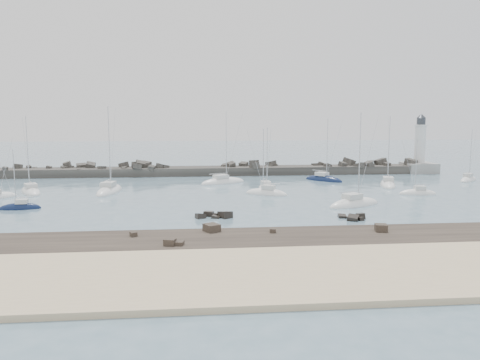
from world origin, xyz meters
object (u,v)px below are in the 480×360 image
(lighthouse, at_px, (419,159))
(sailboat_1, at_px, (31,192))
(sailboat_12, at_px, (468,180))
(sailboat_4, at_px, (223,182))
(sailboat_7, at_px, (354,205))
(sailboat_2, at_px, (20,208))
(sailboat_6, at_px, (266,189))
(sailboat_10, at_px, (388,185))
(sailboat_5, at_px, (267,194))
(sailboat_8, at_px, (323,180))
(sailboat_3, at_px, (109,192))
(sailboat_9, at_px, (418,194))

(lighthouse, relative_size, sailboat_1, 1.02)
(sailboat_1, relative_size, sailboat_12, 1.22)
(sailboat_4, xyz_separation_m, sailboat_12, (50.79, -1.41, 0.00))
(sailboat_4, distance_m, sailboat_12, 50.81)
(sailboat_7, height_order, sailboat_12, sailboat_7)
(sailboat_2, xyz_separation_m, sailboat_6, (37.67, 13.90, 0.01))
(sailboat_12, bearing_deg, sailboat_10, -164.09)
(sailboat_2, height_order, sailboat_5, sailboat_5)
(sailboat_5, distance_m, sailboat_8, 22.03)
(sailboat_1, xyz_separation_m, sailboat_12, (84.79, 7.50, 0.00))
(sailboat_1, xyz_separation_m, sailboat_6, (41.18, -1.11, 0.00))
(sailboat_2, height_order, sailboat_7, sailboat_7)
(sailboat_5, bearing_deg, sailboat_3, 169.45)
(sailboat_10, bearing_deg, sailboat_7, -124.83)
(sailboat_1, xyz_separation_m, sailboat_9, (66.14, -8.22, -0.00))
(lighthouse, xyz_separation_m, sailboat_9, (-15.66, -31.35, -2.95))
(sailboat_1, distance_m, sailboat_9, 66.65)
(sailboat_3, bearing_deg, sailboat_1, 176.38)
(lighthouse, bearing_deg, sailboat_8, -155.07)
(sailboat_5, bearing_deg, sailboat_2, -166.15)
(sailboat_1, height_order, sailboat_4, sailboat_4)
(sailboat_9, relative_size, sailboat_10, 0.71)
(sailboat_5, xyz_separation_m, sailboat_12, (44.28, 13.38, -0.01))
(lighthouse, distance_m, sailboat_3, 72.44)
(sailboat_1, bearing_deg, sailboat_8, 10.98)
(sailboat_2, relative_size, sailboat_8, 0.67)
(sailboat_5, height_order, sailboat_7, sailboat_7)
(sailboat_4, xyz_separation_m, sailboat_8, (21.03, 1.78, 0.01))
(sailboat_4, bearing_deg, sailboat_2, -141.90)
(lighthouse, bearing_deg, sailboat_3, -160.65)
(sailboat_8, distance_m, sailboat_10, 13.40)
(sailboat_3, bearing_deg, sailboat_8, 15.53)
(lighthouse, height_order, sailboat_3, sailboat_3)
(sailboat_6, relative_size, sailboat_7, 0.82)
(sailboat_5, xyz_separation_m, sailboat_10, (24.64, 7.78, 0.01))
(sailboat_3, distance_m, sailboat_12, 71.76)
(sailboat_2, height_order, sailboat_4, sailboat_4)
(sailboat_6, height_order, sailboat_9, sailboat_6)
(sailboat_7, distance_m, sailboat_9, 16.76)
(sailboat_8, bearing_deg, sailboat_5, -131.25)
(sailboat_6, bearing_deg, sailboat_3, 179.48)
(sailboat_1, height_order, sailboat_5, sailboat_1)
(sailboat_4, bearing_deg, lighthouse, 16.56)
(sailboat_2, xyz_separation_m, sailboat_8, (51.52, 25.69, 0.01))
(sailboat_5, relative_size, sailboat_9, 1.18)
(sailboat_9, bearing_deg, sailboat_8, 120.45)
(sailboat_6, height_order, sailboat_8, sailboat_8)
(sailboat_1, xyz_separation_m, sailboat_8, (55.03, 10.68, 0.00))
(sailboat_5, distance_m, sailboat_12, 46.26)
(sailboat_1, height_order, sailboat_6, sailboat_1)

